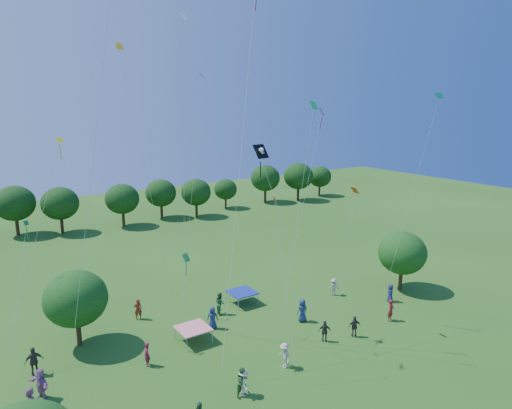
# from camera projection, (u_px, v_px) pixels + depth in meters

# --- Properties ---
(near_tree_north) EXTENTS (4.42, 4.42, 5.58)m
(near_tree_north) POSITION_uv_depth(u_px,v_px,m) (76.00, 299.00, 32.04)
(near_tree_north) COLOR #422B19
(near_tree_north) RESTS_ON ground
(near_tree_east) EXTENTS (4.39, 4.39, 5.53)m
(near_tree_east) POSITION_uv_depth(u_px,v_px,m) (402.00, 253.00, 41.97)
(near_tree_east) COLOR #422B19
(near_tree_east) RESTS_ON ground
(treeline) EXTENTS (88.01, 8.77, 6.77)m
(treeline) POSITION_uv_depth(u_px,v_px,m) (75.00, 201.00, 61.77)
(treeline) COLOR #422B19
(treeline) RESTS_ON ground
(tent_red_stripe) EXTENTS (2.20, 2.20, 1.10)m
(tent_red_stripe) POSITION_uv_depth(u_px,v_px,m) (193.00, 328.00, 33.08)
(tent_red_stripe) COLOR red
(tent_red_stripe) RESTS_ON ground
(tent_blue) EXTENTS (2.20, 2.20, 1.10)m
(tent_blue) POSITION_uv_depth(u_px,v_px,m) (242.00, 292.00, 39.43)
(tent_blue) COLOR navy
(tent_blue) RESTS_ON ground
(crowd_person_0) EXTENTS (0.97, 0.59, 1.87)m
(crowd_person_0) POSITION_uv_depth(u_px,v_px,m) (302.00, 310.00, 36.18)
(crowd_person_0) COLOR navy
(crowd_person_0) RESTS_ON ground
(crowd_person_1) EXTENTS (0.76, 0.61, 1.78)m
(crowd_person_1) POSITION_uv_depth(u_px,v_px,m) (391.00, 310.00, 36.33)
(crowd_person_1) COLOR maroon
(crowd_person_1) RESTS_ON ground
(crowd_person_2) EXTENTS (1.01, 0.80, 1.82)m
(crowd_person_2) POSITION_uv_depth(u_px,v_px,m) (243.00, 382.00, 26.91)
(crowd_person_2) COLOR #2A5926
(crowd_person_2) RESTS_ON ground
(crowd_person_3) EXTENTS (0.61, 1.18, 1.73)m
(crowd_person_3) POSITION_uv_depth(u_px,v_px,m) (284.00, 356.00, 29.82)
(crowd_person_3) COLOR #B9A994
(crowd_person_3) RESTS_ON ground
(crowd_person_4) EXTENTS (1.05, 0.78, 1.62)m
(crowd_person_4) POSITION_uv_depth(u_px,v_px,m) (355.00, 326.00, 33.85)
(crowd_person_4) COLOR #3C3230
(crowd_person_4) RESTS_ON ground
(crowd_person_5) EXTENTS (1.30, 1.86, 1.88)m
(crowd_person_5) POSITION_uv_depth(u_px,v_px,m) (40.00, 384.00, 26.68)
(crowd_person_5) COLOR #A9629C
(crowd_person_5) RESTS_ON ground
(crowd_person_6) EXTENTS (0.89, 0.79, 1.59)m
(crowd_person_6) POSITION_uv_depth(u_px,v_px,m) (390.00, 293.00, 39.85)
(crowd_person_6) COLOR navy
(crowd_person_6) RESTS_ON ground
(crowd_person_7) EXTENTS (0.70, 0.50, 1.73)m
(crowd_person_7) POSITION_uv_depth(u_px,v_px,m) (138.00, 309.00, 36.61)
(crowd_person_7) COLOR maroon
(crowd_person_7) RESTS_ON ground
(crowd_person_9) EXTENTS (1.12, 0.91, 1.57)m
(crowd_person_9) POSITION_uv_depth(u_px,v_px,m) (334.00, 287.00, 41.27)
(crowd_person_9) COLOR #B09F8D
(crowd_person_9) RESTS_ON ground
(crowd_person_10) EXTENTS (1.00, 0.91, 1.60)m
(crowd_person_10) POSITION_uv_depth(u_px,v_px,m) (325.00, 331.00, 33.16)
(crowd_person_10) COLOR #36312B
(crowd_person_10) RESTS_ON ground
(crowd_person_11) EXTENTS (0.97, 1.57, 1.58)m
(crowd_person_11) POSITION_uv_depth(u_px,v_px,m) (31.00, 400.00, 25.43)
(crowd_person_11) COLOR #AF668D
(crowd_person_11) RESTS_ON ground
(crowd_person_12) EXTENTS (0.99, 0.88, 1.78)m
(crowd_person_12) POSITION_uv_depth(u_px,v_px,m) (213.00, 318.00, 35.05)
(crowd_person_12) COLOR navy
(crowd_person_12) RESTS_ON ground
(crowd_person_13) EXTENTS (0.54, 0.70, 1.64)m
(crowd_person_13) POSITION_uv_depth(u_px,v_px,m) (147.00, 354.00, 30.04)
(crowd_person_13) COLOR maroon
(crowd_person_13) RESTS_ON ground
(crowd_person_14) EXTENTS (0.64, 0.99, 1.87)m
(crowd_person_14) POSITION_uv_depth(u_px,v_px,m) (220.00, 303.00, 37.51)
(crowd_person_14) COLOR #2B6538
(crowd_person_14) RESTS_ON ground
(crowd_person_15) EXTENTS (0.70, 1.18, 1.69)m
(crowd_person_15) POSITION_uv_depth(u_px,v_px,m) (244.00, 383.00, 26.96)
(crowd_person_15) COLOR beige
(crowd_person_15) RESTS_ON ground
(crowd_person_16) EXTENTS (1.12, 0.51, 1.90)m
(crowd_person_16) POSITION_uv_depth(u_px,v_px,m) (34.00, 361.00, 29.03)
(crowd_person_16) COLOR #3E3831
(crowd_person_16) RESTS_ON ground
(pirate_kite) EXTENTS (2.37, 5.44, 12.89)m
(pirate_kite) POSITION_uv_depth(u_px,v_px,m) (263.00, 156.00, 31.88)
(pirate_kite) COLOR black
(red_high_kite) EXTENTS (8.03, 7.80, 26.06)m
(red_high_kite) POSITION_uv_depth(u_px,v_px,m) (252.00, 34.00, 31.44)
(red_high_kite) COLOR red
(small_kite_0) EXTENTS (1.18, 0.68, 9.79)m
(small_kite_0) POSITION_uv_depth(u_px,v_px,m) (352.00, 208.00, 33.34)
(small_kite_0) COLOR #C6390B
(small_kite_1) EXTENTS (3.91, 0.97, 22.15)m
(small_kite_1) POSITION_uv_depth(u_px,v_px,m) (98.00, 112.00, 22.13)
(small_kite_1) COLOR orange
(small_kite_2) EXTENTS (5.00, 2.21, 13.49)m
(small_kite_2) POSITION_uv_depth(u_px,v_px,m) (48.00, 192.00, 29.91)
(small_kite_2) COLOR yellow
(small_kite_3) EXTENTS (2.32, 3.44, 7.97)m
(small_kite_3) POSITION_uv_depth(u_px,v_px,m) (23.00, 253.00, 30.31)
(small_kite_3) COLOR #167A34
(small_kite_4) EXTENTS (2.11, 2.76, 16.56)m
(small_kite_4) POSITION_uv_depth(u_px,v_px,m) (428.00, 136.00, 34.46)
(small_kite_4) COLOR #168BE0
(small_kite_5) EXTENTS (1.22, 3.20, 15.43)m
(small_kite_5) POSITION_uv_depth(u_px,v_px,m) (312.00, 163.00, 29.63)
(small_kite_5) COLOR purple
(small_kite_6) EXTENTS (1.09, 3.46, 21.16)m
(small_kite_6) POSITION_uv_depth(u_px,v_px,m) (184.00, 93.00, 29.45)
(small_kite_6) COLOR silver
(small_kite_7) EXTENTS (1.79, 1.46, 15.87)m
(small_kite_7) POSITION_uv_depth(u_px,v_px,m) (308.00, 147.00, 30.46)
(small_kite_7) COLOR #0BAE96
(small_kite_8) EXTENTS (1.16, 2.93, 17.62)m
(small_kite_8) POSITION_uv_depth(u_px,v_px,m) (195.00, 157.00, 31.30)
(small_kite_8) COLOR #E83F0D
(small_kite_9) EXTENTS (0.39, 2.50, 10.13)m
(small_kite_9) POSITION_uv_depth(u_px,v_px,m) (281.00, 248.00, 27.77)
(small_kite_9) COLOR #FF480D
(small_kite_10) EXTENTS (3.61, 0.63, 19.80)m
(small_kite_10) POSITION_uv_depth(u_px,v_px,m) (136.00, 123.00, 33.30)
(small_kite_10) COLOR yellow
(small_kite_11) EXTENTS (1.44, 1.56, 4.07)m
(small_kite_11) POSITION_uv_depth(u_px,v_px,m) (186.00, 262.00, 36.13)
(small_kite_11) COLOR green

